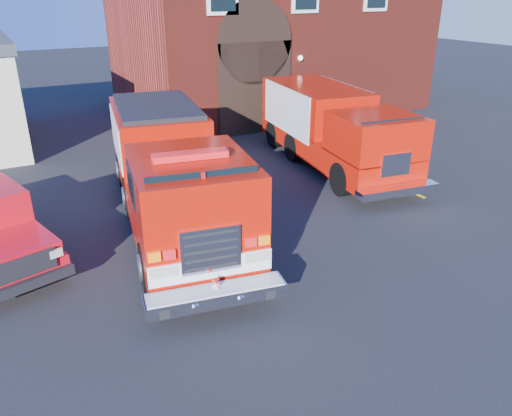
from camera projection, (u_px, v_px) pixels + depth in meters
ground at (235, 236)px, 13.39m from camera, size 100.00×100.00×0.00m
parking_stripe_near at (392, 183)px, 17.03m from camera, size 0.12×3.00×0.01m
parking_stripe_mid at (339, 159)px, 19.44m from camera, size 0.12×3.00×0.01m
parking_stripe_far at (297, 140)px, 21.85m from camera, size 0.12×3.00×0.01m
fire_station at (268, 26)px, 26.84m from camera, size 15.20×10.20×8.45m
fire_engine at (171, 172)px, 13.57m from camera, size 4.30×9.89×2.95m
secondary_truck at (332, 126)px, 18.26m from camera, size 3.77×8.67×2.72m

